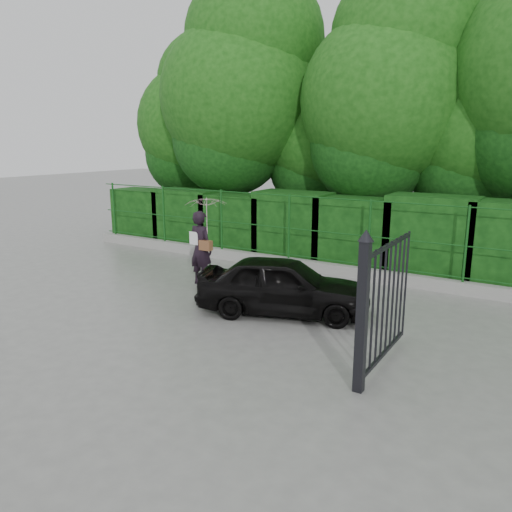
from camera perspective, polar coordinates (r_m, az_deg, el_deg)
The scene contains 8 objects.
ground at distance 10.75m, azimuth -9.70°, elevation -6.22°, with size 80.00×80.00×0.00m, color gray.
kerb at distance 14.24m, azimuth 2.31°, elevation -0.62°, with size 14.00×0.25×0.30m, color #9E9E99.
fence at distance 13.92m, azimuth 3.14°, elevation 3.47°, with size 14.13×0.06×1.80m.
hedge at distance 14.83m, azimuth 5.01°, elevation 3.23°, with size 14.20×1.20×2.16m.
trees at distance 16.34m, azimuth 11.99°, elevation 16.66°, with size 17.10×6.15×8.08m.
gate at distance 7.54m, azimuth 13.29°, elevation -5.30°, with size 0.22×2.33×2.36m.
woman at distance 12.24m, azimuth -5.95°, elevation 3.19°, with size 1.01×1.02×2.20m.
car at distance 10.31m, azimuth 3.13°, elevation -3.37°, with size 1.42×3.54×1.21m, color black.
Camera 1 is at (6.81, -7.55, 3.52)m, focal length 35.00 mm.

